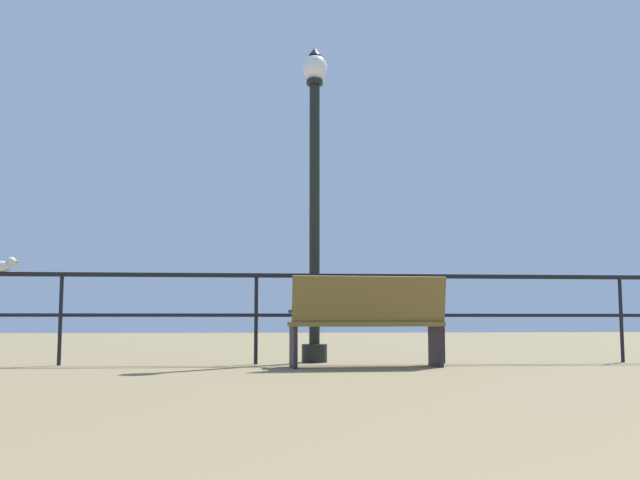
{
  "coord_description": "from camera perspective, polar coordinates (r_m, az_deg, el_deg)",
  "views": [
    {
      "loc": [
        -1.16,
        0.72,
        0.52
      ],
      "look_at": [
        -0.41,
        8.94,
        1.41
      ],
      "focal_mm": 41.41,
      "sensor_mm": 36.0,
      "label": 1
    }
  ],
  "objects": [
    {
      "name": "bench_near_left",
      "position": [
        8.11,
        3.67,
        -5.99
      ],
      "size": [
        1.71,
        0.76,
        0.99
      ],
      "color": "brown",
      "rests_on": "ground_plane"
    },
    {
      "name": "lamppost_center",
      "position": [
        9.24,
        -0.42,
        4.1
      ],
      "size": [
        0.33,
        0.33,
        3.97
      ],
      "color": "black",
      "rests_on": "ground_plane"
    },
    {
      "name": "seagull_on_rail",
      "position": [
        9.2,
        -23.27,
        -1.8
      ],
      "size": [
        0.37,
        0.16,
        0.17
      ],
      "color": "silver",
      "rests_on": "pier_railing"
    },
    {
      "name": "pier_railing",
      "position": [
        8.8,
        2.36,
        -4.4
      ],
      "size": [
        24.62,
        0.05,
        1.06
      ],
      "color": "black",
      "rests_on": "ground_plane"
    }
  ]
}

